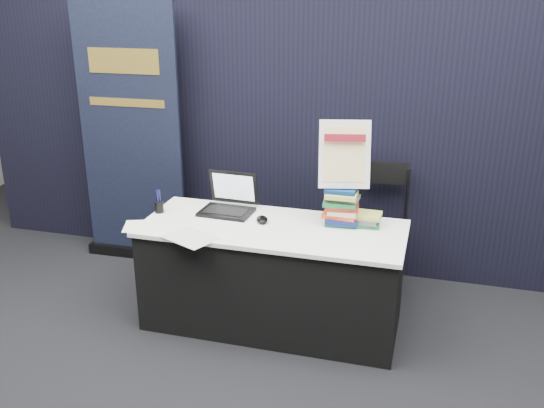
{
  "coord_description": "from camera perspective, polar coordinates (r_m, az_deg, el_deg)",
  "views": [
    {
      "loc": [
        1.03,
        -3.13,
        2.33
      ],
      "look_at": [
        -0.0,
        0.55,
        0.91
      ],
      "focal_mm": 40.0,
      "sensor_mm": 36.0,
      "label": 1
    }
  ],
  "objects": [
    {
      "name": "brochure_left",
      "position": [
        4.22,
        -11.7,
        -2.03
      ],
      "size": [
        0.36,
        0.31,
        0.0
      ],
      "primitive_type": "cube",
      "rotation": [
        0.0,
        0.0,
        0.34
      ],
      "color": "white",
      "rests_on": "display_table"
    },
    {
      "name": "floor",
      "position": [
        4.03,
        -2.13,
        -14.96
      ],
      "size": [
        8.0,
        8.0,
        0.0
      ],
      "primitive_type": "plane",
      "color": "black",
      "rests_on": "ground"
    },
    {
      "name": "display_table",
      "position": [
        4.29,
        0.05,
        -6.74
      ],
      "size": [
        1.8,
        0.75,
        0.75
      ],
      "color": "black",
      "rests_on": "floor"
    },
    {
      "name": "brochure_right",
      "position": [
        4.02,
        -7.22,
        -2.92
      ],
      "size": [
        0.27,
        0.21,
        0.0
      ],
      "primitive_type": "cube",
      "rotation": [
        0.0,
        0.0,
        0.1
      ],
      "color": "white",
      "rests_on": "display_table"
    },
    {
      "name": "book_stack_tall",
      "position": [
        4.15,
        6.57,
        -0.22
      ],
      "size": [
        0.22,
        0.17,
        0.26
      ],
      "rotation": [
        0.0,
        0.0,
        0.03
      ],
      "color": "#18565C",
      "rests_on": "display_table"
    },
    {
      "name": "pen_cup",
      "position": [
        4.44,
        -10.58,
        -0.26
      ],
      "size": [
        0.08,
        0.08,
        0.08
      ],
      "primitive_type": "cylinder",
      "rotation": [
        0.0,
        0.0,
        -0.38
      ],
      "color": "black",
      "rests_on": "display_table"
    },
    {
      "name": "mouse",
      "position": [
        4.19,
        -0.94,
        -1.46
      ],
      "size": [
        0.12,
        0.15,
        0.04
      ],
      "primitive_type": "ellipsoid",
      "rotation": [
        0.0,
        0.0,
        0.4
      ],
      "color": "black",
      "rests_on": "display_table"
    },
    {
      "name": "stacking_chair",
      "position": [
        4.73,
        9.63,
        -1.87
      ],
      "size": [
        0.49,
        0.49,
        1.01
      ],
      "rotation": [
        0.0,
        0.0,
        0.08
      ],
      "color": "black",
      "rests_on": "floor"
    },
    {
      "name": "laptop",
      "position": [
        4.39,
        -4.13,
        0.13
      ],
      "size": [
        0.38,
        0.31,
        0.28
      ],
      "rotation": [
        0.0,
        0.0,
        -0.04
      ],
      "color": "black",
      "rests_on": "display_table"
    },
    {
      "name": "brochure_mid",
      "position": [
        3.98,
        -7.72,
        -3.16
      ],
      "size": [
        0.4,
        0.35,
        0.0
      ],
      "primitive_type": "cube",
      "rotation": [
        0.0,
        0.0,
        -0.43
      ],
      "color": "silver",
      "rests_on": "display_table"
    },
    {
      "name": "wall_back",
      "position": [
        7.22,
        7.73,
        15.57
      ],
      "size": [
        8.0,
        0.02,
        3.5
      ],
      "primitive_type": "cube",
      "color": "#A8A59F",
      "rests_on": "floor"
    },
    {
      "name": "drape_partition",
      "position": [
        4.96,
        3.34,
        7.18
      ],
      "size": [
        6.0,
        0.08,
        2.4
      ],
      "primitive_type": "cube",
      "color": "black",
      "rests_on": "floor"
    },
    {
      "name": "book_stack_short",
      "position": [
        4.18,
        8.62,
        -1.44
      ],
      "size": [
        0.21,
        0.16,
        0.09
      ],
      "rotation": [
        0.0,
        0.0,
        0.02
      ],
      "color": "#1D6D39",
      "rests_on": "display_table"
    },
    {
      "name": "info_sign",
      "position": [
        4.07,
        6.84,
        4.6
      ],
      "size": [
        0.36,
        0.2,
        0.47
      ],
      "rotation": [
        0.0,
        0.0,
        0.23
      ],
      "color": "black",
      "rests_on": "book_stack_tall"
    },
    {
      "name": "pullup_banner",
      "position": [
        5.25,
        -13.08,
        4.99
      ],
      "size": [
        0.94,
        0.13,
        2.22
      ],
      "rotation": [
        0.0,
        0.0,
        0.03
      ],
      "color": "black",
      "rests_on": "floor"
    }
  ]
}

